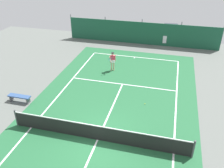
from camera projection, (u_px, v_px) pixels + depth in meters
name	position (u px, v px, depth m)	size (l,w,h in m)	color
ground_plane	(98.00, 140.00, 13.30)	(36.00, 36.00, 0.00)	slate
court_surface	(98.00, 140.00, 13.30)	(11.02, 26.60, 0.01)	#236038
tennis_net	(97.00, 133.00, 13.05)	(10.12, 0.10, 1.10)	black
back_fence	(142.00, 37.00, 26.58)	(16.30, 0.98, 2.70)	#195138
tennis_player	(113.00, 60.00, 20.31)	(0.56, 0.83, 1.64)	#D8AD8C
tennis_ball_near_player	(145.00, 104.00, 16.31)	(0.07, 0.07, 0.07)	#CCDB33
parked_car	(170.00, 33.00, 27.19)	(2.33, 4.36, 1.68)	silver
courtside_bench	(19.00, 97.00, 16.40)	(1.60, 0.40, 0.49)	#335184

